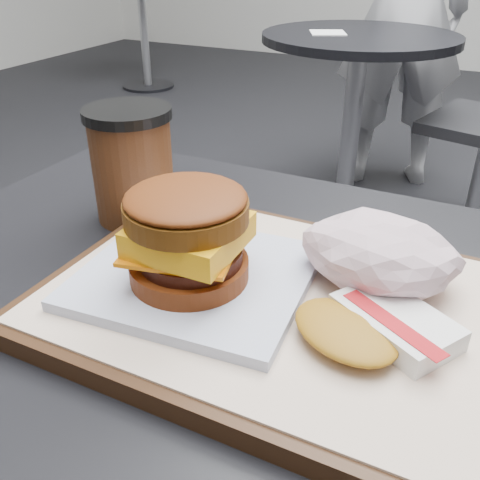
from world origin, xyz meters
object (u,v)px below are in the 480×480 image
object	(u,v)px
customer_table	(253,459)
coffee_cup	(132,161)
hash_brown	(373,326)
serving_tray	(272,302)
patron	(406,9)
breakfast_sandwich	(190,245)
crumpled_wrapper	(380,253)
neighbor_table	(355,90)

from	to	relation	value
customer_table	coffee_cup	bearing A→B (deg)	151.61
hash_brown	serving_tray	bearing A→B (deg)	167.74
patron	customer_table	bearing A→B (deg)	75.58
serving_tray	patron	world-z (taller)	patron
breakfast_sandwich	crumpled_wrapper	distance (m)	0.16
neighbor_table	hash_brown	bearing A→B (deg)	-74.83
customer_table	patron	world-z (taller)	patron
crumpled_wrapper	neighbor_table	xyz separation A→B (m)	(-0.44, 1.59, -0.27)
breakfast_sandwich	patron	bearing A→B (deg)	96.43
breakfast_sandwich	coffee_cup	size ratio (longest dim) A/B	1.62
hash_brown	patron	bearing A→B (deg)	100.37
customer_table	hash_brown	distance (m)	0.24
hash_brown	customer_table	bearing A→B (deg)	174.59
customer_table	crumpled_wrapper	world-z (taller)	crumpled_wrapper
serving_tray	breakfast_sandwich	distance (m)	0.08
crumpled_wrapper	neighbor_table	size ratio (longest dim) A/B	0.17
crumpled_wrapper	patron	world-z (taller)	patron
crumpled_wrapper	patron	size ratio (longest dim) A/B	0.08
coffee_cup	serving_tray	bearing A→B (deg)	-24.97
patron	hash_brown	bearing A→B (deg)	78.06
breakfast_sandwich	coffee_cup	world-z (taller)	coffee_cup
hash_brown	neighbor_table	distance (m)	1.74
coffee_cup	patron	size ratio (longest dim) A/B	0.08
patron	breakfast_sandwich	bearing A→B (deg)	74.13
hash_brown	neighbor_table	bearing A→B (deg)	105.17
customer_table	hash_brown	world-z (taller)	hash_brown
neighbor_table	breakfast_sandwich	bearing A→B (deg)	-79.94
coffee_cup	crumpled_wrapper	bearing A→B (deg)	-8.65
customer_table	breakfast_sandwich	xyz separation A→B (m)	(-0.06, -0.01, 0.24)
customer_table	breakfast_sandwich	size ratio (longest dim) A/B	3.93
serving_tray	patron	size ratio (longest dim) A/B	0.24
customer_table	serving_tray	bearing A→B (deg)	42.76
customer_table	patron	bearing A→B (deg)	97.88
coffee_cup	breakfast_sandwich	bearing A→B (deg)	-39.28
breakfast_sandwich	coffee_cup	distance (m)	0.19
serving_tray	patron	xyz separation A→B (m)	(-0.32, 2.19, -0.00)
crumpled_wrapper	breakfast_sandwich	bearing A→B (deg)	-152.21
breakfast_sandwich	coffee_cup	bearing A→B (deg)	140.72
breakfast_sandwich	coffee_cup	xyz separation A→B (m)	(-0.14, 0.12, 0.01)
customer_table	patron	xyz separation A→B (m)	(-0.30, 2.20, 0.19)
patron	neighbor_table	bearing A→B (deg)	63.03
serving_tray	breakfast_sandwich	world-z (taller)	breakfast_sandwich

